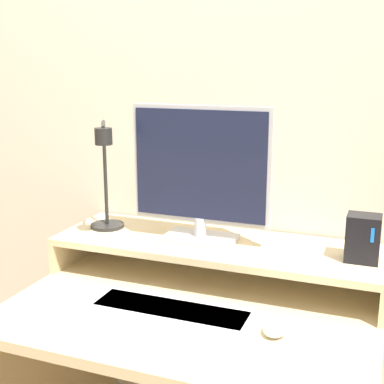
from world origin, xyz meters
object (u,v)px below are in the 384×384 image
Objects in this scene: router_dock at (363,238)px; monitor at (200,174)px; mouse at (275,328)px; keyboard at (171,311)px; desk_lamp at (105,181)px; remote_control at (61,293)px.

monitor is at bearing -179.20° from router_dock.
monitor reaches higher than mouse.
monitor is 0.43m from keyboard.
keyboard is (-0.47, -0.28, -0.18)m from router_dock.
desk_lamp is at bearing -177.02° from router_dock.
keyboard reaches higher than remote_control.
router_dock is 0.70× the size of remote_control.
monitor is 0.32m from desk_lamp.
router_dock is 0.38m from mouse.
remote_control is at bearing 179.70° from mouse.
mouse is 0.64m from remote_control.
desk_lamp is 0.50m from keyboard.
mouse is (-0.18, -0.29, -0.17)m from router_dock.
monitor reaches higher than router_dock.
monitor is at bearing 93.03° from keyboard.
desk_lamp is at bearing 144.20° from keyboard.
monitor is 2.28× the size of remote_control.
remote_control is (-0.82, -0.28, -0.18)m from router_dock.
desk_lamp is 1.89× the size of remote_control.
desk_lamp is 4.47× the size of mouse.
keyboard is 0.29m from mouse.
keyboard is 2.38× the size of remote_control.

